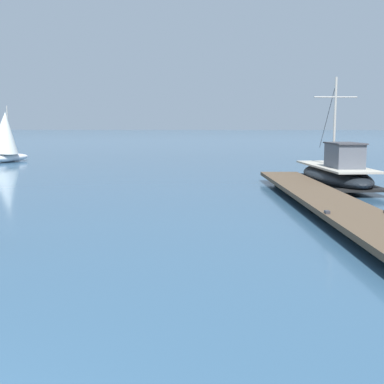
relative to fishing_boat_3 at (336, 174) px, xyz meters
name	(u,v)px	position (x,y,z in m)	size (l,w,h in m)	color
floating_dock	(324,198)	(-1.77, -5.68, -0.26)	(2.63, 16.97, 0.53)	brown
fishing_boat_3	(336,174)	(0.00, 0.00, 0.00)	(2.81, 6.98, 4.85)	black
distant_sailboat	(5,137)	(-20.50, 13.86, 1.20)	(2.88, 4.19, 4.08)	silver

